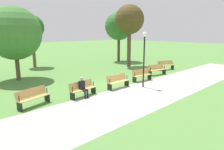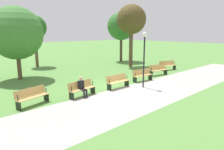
# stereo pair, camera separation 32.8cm
# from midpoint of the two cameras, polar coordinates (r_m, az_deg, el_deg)

# --- Properties ---
(ground_plane) EXTENTS (120.00, 120.00, 0.00)m
(ground_plane) POSITION_cam_midpoint_polar(r_m,az_deg,el_deg) (13.67, 1.13, -3.68)
(ground_plane) COLOR #54843D
(path_paving) EXTENTS (31.34, 4.07, 0.01)m
(path_paving) POSITION_cam_midpoint_polar(r_m,az_deg,el_deg) (12.38, 7.73, -5.46)
(path_paving) COLOR #A39E99
(path_paving) RESTS_ON ground
(bench_0) EXTENTS (1.80, 1.03, 0.89)m
(bench_0) POSITION_cam_midpoint_polar(r_m,az_deg,el_deg) (20.76, 14.34, 2.73)
(bench_0) COLOR tan
(bench_0) RESTS_ON ground
(bench_1) EXTENTS (1.81, 0.85, 0.89)m
(bench_1) POSITION_cam_midpoint_polar(r_m,az_deg,el_deg) (18.14, 11.94, 1.54)
(bench_1) COLOR tan
(bench_1) RESTS_ON ground
(bench_2) EXTENTS (1.79, 0.67, 0.89)m
(bench_2) POSITION_cam_midpoint_polar(r_m,az_deg,el_deg) (15.71, 7.71, 0.07)
(bench_2) COLOR tan
(bench_2) RESTS_ON ground
(bench_3) EXTENTS (1.74, 0.47, 0.89)m
(bench_3) POSITION_cam_midpoint_polar(r_m,az_deg,el_deg) (13.59, 0.93, -1.71)
(bench_3) COLOR tan
(bench_3) RESTS_ON ground
(bench_4) EXTENTS (1.79, 0.67, 0.89)m
(bench_4) POSITION_cam_midpoint_polar(r_m,az_deg,el_deg) (12.00, -9.05, -3.74)
(bench_4) COLOR tan
(bench_4) RESTS_ON ground
(bench_5) EXTENTS (1.81, 0.85, 0.89)m
(bench_5) POSITION_cam_midpoint_polar(r_m,az_deg,el_deg) (11.17, -22.06, -5.69)
(bench_5) COLOR tan
(bench_5) RESTS_ON ground
(person_seated) EXTENTS (0.37, 0.55, 1.20)m
(person_seated) POSITION_cam_midpoint_polar(r_m,az_deg,el_deg) (11.80, -8.92, -3.18)
(person_seated) COLOR black
(person_seated) RESTS_ON ground
(tree_0) EXTENTS (3.04, 3.04, 6.46)m
(tree_0) POSITION_cam_midpoint_polar(r_m,az_deg,el_deg) (21.83, 4.47, 15.11)
(tree_0) COLOR brown
(tree_0) RESTS_ON ground
(tree_1) EXTENTS (4.01, 4.01, 5.60)m
(tree_1) POSITION_cam_midpoint_polar(r_m,az_deg,el_deg) (17.21, -26.20, 10.46)
(tree_1) COLOR brown
(tree_1) RESTS_ON ground
(tree_2) EXTENTS (2.46, 2.46, 5.38)m
(tree_2) POSITION_cam_midpoint_polar(r_m,az_deg,el_deg) (23.03, -21.93, 12.19)
(tree_2) COLOR brown
(tree_2) RESTS_ON ground
(tree_4) EXTENTS (3.43, 3.43, 6.09)m
(tree_4) POSITION_cam_midpoint_polar(r_m,az_deg,el_deg) (25.74, 1.56, 13.50)
(tree_4) COLOR #4C3828
(tree_4) RESTS_ON ground
(lamp_post) EXTENTS (0.32, 0.32, 3.69)m
(lamp_post) POSITION_cam_midpoint_polar(r_m,az_deg,el_deg) (13.57, 8.34, 7.25)
(lamp_post) COLOR black
(lamp_post) RESTS_ON ground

